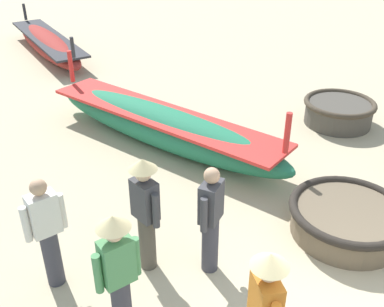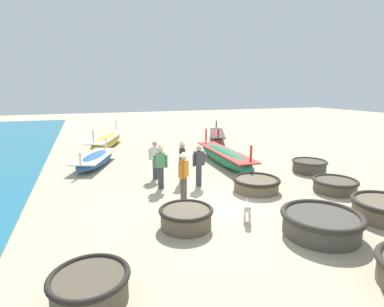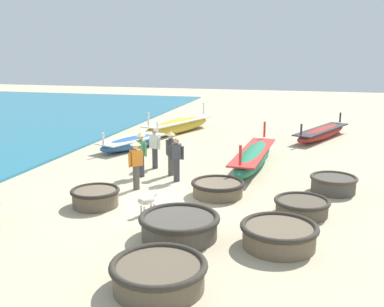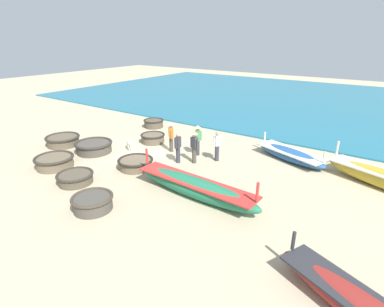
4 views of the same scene
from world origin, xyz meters
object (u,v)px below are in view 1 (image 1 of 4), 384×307
Objects in this scene: fisherman_hauling at (211,218)px; coracle_upturned at (339,111)px; long_boat_ochre_hull at (48,44)px; fisherman_by_coracle at (145,208)px; coracle_center at (347,218)px; fisherman_standing_left at (118,271)px; long_boat_white_hull at (162,126)px; fisherman_standing_right at (47,231)px.

coracle_upturned is at bearing 1.36° from fisherman_hauling.
long_boat_ochre_hull is 3.29× the size of fisherman_by_coracle.
coracle_center is at bearing -107.40° from long_boat_ochre_hull.
coracle_center is 1.10× the size of fisherman_hauling.
fisherman_by_coracle reaches higher than coracle_upturned.
fisherman_hauling reaches higher than coracle_upturned.
fisherman_standing_left is at bearing 179.14° from coracle_upturned.
coracle_upturned is at bearing -0.86° from fisherman_standing_left.
coracle_upturned is at bearing -5.65° from fisherman_by_coracle.
long_boat_white_hull reaches higher than coracle_upturned.
fisherman_hauling is (-5.35, -0.13, 0.54)m from coracle_upturned.
long_boat_white_hull reaches higher than coracle_center.
fisherman_hauling is (-5.11, -9.44, 0.51)m from long_boat_ochre_hull.
coracle_center is at bearing -159.02° from coracle_upturned.
long_boat_ochre_hull is at bearing 68.11° from long_boat_white_hull.
long_boat_ochre_hull is (-0.25, 9.31, 0.03)m from coracle_upturned.
coracle_center is at bearing -41.46° from fisherman_standing_right.
long_boat_white_hull reaches higher than long_boat_ochre_hull.
fisherman_by_coracle is 1.00× the size of fisherman_standing_left.
coracle_upturned is 0.28× the size of long_boat_ochre_hull.
fisherman_standing_left is at bearing -147.35° from long_boat_white_hull.
coracle_center is 11.20m from long_boat_ochre_hull.
fisherman_hauling is 1.00× the size of fisherman_standing_right.
coracle_upturned is at bearing -40.73° from long_boat_white_hull.
fisherman_hauling is (0.43, -0.70, -0.12)m from fisherman_by_coracle.
coracle_upturned is 5.38m from fisherman_hauling.
long_boat_white_hull is 3.49m from fisherman_by_coracle.
long_boat_ochre_hull is (3.35, 10.69, 0.06)m from coracle_center.
fisherman_standing_right is at bearing 86.13° from fisherman_standing_left.
fisherman_by_coracle is 1.06× the size of fisherman_hauling.
long_boat_white_hull is at bearing 32.65° from fisherman_standing_left.
coracle_center is 4.18m from fisherman_standing_right.
fisherman_hauling reaches higher than long_boat_white_hull.
long_boat_ochre_hull is 11.31m from fisherman_standing_left.
fisherman_hauling is at bearing -58.27° from fisherman_by_coracle.
fisherman_hauling is 1.45m from fisherman_standing_left.
fisherman_standing_left reaches higher than coracle_center.
long_boat_white_hull is 3.49× the size of fisherman_standing_left.
fisherman_by_coracle is at bearing 25.28° from fisherman_standing_left.
fisherman_standing_left reaches higher than fisherman_standing_right.
long_boat_white_hull is at bearing 139.27° from coracle_upturned.
long_boat_ochre_hull is 10.25m from fisherman_standing_right.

